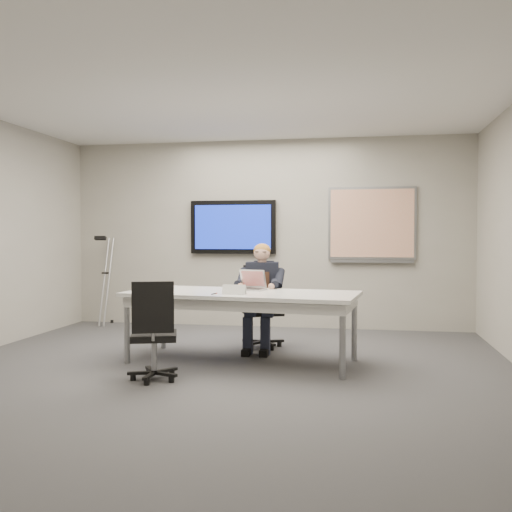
% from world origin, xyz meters
% --- Properties ---
extents(floor, '(6.00, 6.00, 0.02)m').
position_xyz_m(floor, '(0.00, 0.00, 0.00)').
color(floor, '#37373A').
rests_on(floor, ground).
extents(ceiling, '(6.00, 6.00, 0.02)m').
position_xyz_m(ceiling, '(0.00, 0.00, 2.80)').
color(ceiling, silver).
rests_on(ceiling, wall_back).
extents(wall_back, '(6.00, 0.02, 2.80)m').
position_xyz_m(wall_back, '(0.00, 3.00, 1.40)').
color(wall_back, '#9B988C').
rests_on(wall_back, ground).
extents(wall_front, '(6.00, 0.02, 2.80)m').
position_xyz_m(wall_front, '(0.00, -3.00, 1.40)').
color(wall_front, '#9B988C').
rests_on(wall_front, ground).
extents(conference_table, '(2.57, 1.31, 0.76)m').
position_xyz_m(conference_table, '(0.13, 0.57, 0.67)').
color(conference_table, silver).
rests_on(conference_table, ground).
extents(tv_display, '(1.30, 0.09, 0.80)m').
position_xyz_m(tv_display, '(-0.50, 2.95, 1.50)').
color(tv_display, black).
rests_on(tv_display, wall_back).
extents(whiteboard, '(1.25, 0.08, 1.10)m').
position_xyz_m(whiteboard, '(1.55, 2.97, 1.53)').
color(whiteboard, gray).
rests_on(whiteboard, wall_back).
extents(office_chair_far, '(0.62, 0.62, 1.00)m').
position_xyz_m(office_chair_far, '(0.20, 1.45, 0.31)').
color(office_chair_far, black).
rests_on(office_chair_far, ground).
extents(office_chair_near, '(0.57, 0.57, 0.95)m').
position_xyz_m(office_chair_near, '(-0.52, -0.37, 0.30)').
color(office_chair_near, black).
rests_on(office_chair_near, ground).
extents(seated_person, '(0.42, 0.71, 1.28)m').
position_xyz_m(seated_person, '(0.22, 1.21, 0.51)').
color(seated_person, '#1F2334').
rests_on(seated_person, office_chair_far).
extents(crutch, '(0.34, 0.85, 1.47)m').
position_xyz_m(crutch, '(-2.45, 2.73, 0.70)').
color(crutch, '#A0A2A8').
rests_on(crutch, ground).
extents(laptop, '(0.36, 0.37, 0.22)m').
position_xyz_m(laptop, '(0.19, 0.84, 0.82)').
color(laptop, '#B0B0B3').
rests_on(laptop, conference_table).
extents(name_tent, '(0.25, 0.09, 0.10)m').
position_xyz_m(name_tent, '(0.10, 0.32, 0.81)').
color(name_tent, silver).
rests_on(name_tent, conference_table).
extents(pen, '(0.03, 0.13, 0.01)m').
position_xyz_m(pen, '(-0.10, 0.28, 0.77)').
color(pen, black).
rests_on(pen, conference_table).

